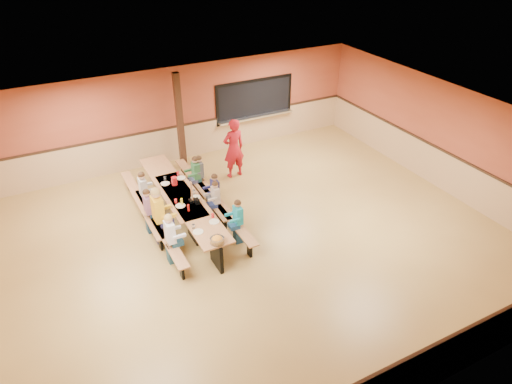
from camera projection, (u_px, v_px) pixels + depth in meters
ground at (253, 240)px, 11.16m from camera, size 12.00×12.00×0.00m
room_envelope at (252, 217)px, 10.80m from camera, size 12.04×10.04×3.02m
kitchen_pass_through at (255, 101)px, 15.16m from camera, size 2.78×0.28×1.38m
structural_post at (180, 122)px, 13.63m from camera, size 0.18×0.18×3.00m
cafeteria_table_main at (192, 213)px, 11.24m from camera, size 1.91×3.70×0.74m
cafeteria_table_second at (172, 192)px, 12.10m from camera, size 1.91×3.70×0.74m
seated_child_white_left at (171, 239)px, 10.17m from camera, size 0.40×0.32×1.26m
seated_adult_yellow at (159, 215)px, 10.79m from camera, size 0.49×0.40×1.45m
seated_child_grey_left at (144, 193)px, 11.86m from camera, size 0.38×0.31×1.22m
seated_child_teal_right at (238, 222)px, 10.81m from camera, size 0.35×0.29×1.17m
seated_child_navy_right at (215, 194)px, 11.87m from camera, size 0.35×0.29×1.17m
seated_child_char_right at (200, 175)px, 12.70m from camera, size 0.36×0.29×1.19m
seated_child_purple_sec at (149, 211)px, 11.17m from camera, size 0.36×0.30×1.20m
seated_child_green_sec at (196, 177)px, 12.64m from camera, size 0.36×0.30×1.20m
seated_child_tan_sec at (216, 201)px, 11.60m from camera, size 0.34×0.28×1.15m
standing_woman at (234, 148)px, 13.44m from camera, size 0.69×0.47×1.83m
punch_pitcher at (174, 181)px, 11.93m from camera, size 0.16×0.16×0.22m
chip_bowl at (217, 240)px, 9.84m from camera, size 0.32×0.32×0.15m
napkin_dispenser at (197, 201)px, 11.18m from camera, size 0.10×0.14×0.13m
condiment_mustard at (182, 202)px, 11.12m from camera, size 0.06×0.06×0.17m
condiment_ketchup at (188, 208)px, 10.89m from camera, size 0.06×0.06×0.17m
table_paddle at (192, 197)px, 11.21m from camera, size 0.16×0.16×0.56m
place_settings at (191, 204)px, 11.10m from camera, size 0.65×3.30×0.11m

